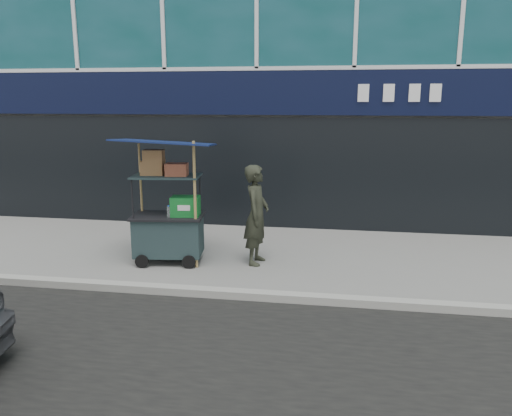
# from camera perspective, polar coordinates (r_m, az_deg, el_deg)

# --- Properties ---
(ground) EXTENTS (80.00, 80.00, 0.00)m
(ground) POSITION_cam_1_polar(r_m,az_deg,el_deg) (7.50, -4.70, -9.48)
(ground) COLOR slate
(ground) RESTS_ON ground
(curb) EXTENTS (80.00, 0.18, 0.12)m
(curb) POSITION_cam_1_polar(r_m,az_deg,el_deg) (7.30, -5.08, -9.61)
(curb) COLOR gray
(curb) RESTS_ON ground
(vendor_cart) EXTENTS (1.74, 1.32, 2.17)m
(vendor_cart) POSITION_cam_1_polar(r_m,az_deg,el_deg) (8.68, -9.92, -1.29)
(vendor_cart) COLOR #192A2B
(vendor_cart) RESTS_ON ground
(vendor_man) EXTENTS (0.46, 0.66, 1.71)m
(vendor_man) POSITION_cam_1_polar(r_m,az_deg,el_deg) (8.47, 0.06, -0.79)
(vendor_man) COLOR #262A1E
(vendor_man) RESTS_ON ground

